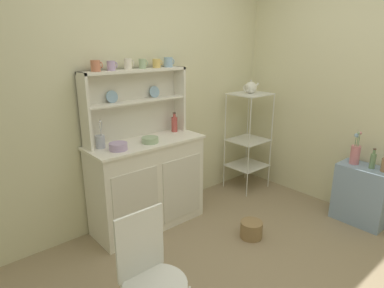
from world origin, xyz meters
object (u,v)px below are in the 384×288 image
(jam_bottle, at_px, (174,124))
(bowl_mixing_large, at_px, (118,146))
(hutch_cabinet, at_px, (147,183))
(oil_bottle, at_px, (373,160))
(porcelain_teapot, at_px, (251,87))
(wire_chair, at_px, (149,270))
(floor_basket, at_px, (251,229))
(utensil_jar, at_px, (100,141))
(hutch_shelf_unit, at_px, (134,98))
(bakers_rack, at_px, (248,133))
(cup_terracotta_0, at_px, (96,66))
(side_shelf_blue, at_px, (362,195))
(flower_vase, at_px, (355,153))

(jam_bottle, bearing_deg, bowl_mixing_large, -167.60)
(hutch_cabinet, xyz_separation_m, oil_bottle, (1.62, -1.38, 0.22))
(jam_bottle, bearing_deg, oil_bottle, -50.33)
(porcelain_teapot, distance_m, oil_bottle, 1.47)
(wire_chair, relative_size, floor_basket, 4.15)
(floor_basket, height_order, porcelain_teapot, porcelain_teapot)
(floor_basket, relative_size, porcelain_teapot, 0.92)
(utensil_jar, bearing_deg, porcelain_teapot, -4.05)
(hutch_shelf_unit, relative_size, jam_bottle, 5.21)
(porcelain_teapot, bearing_deg, bakers_rack, 0.00)
(floor_basket, distance_m, oil_bottle, 1.32)
(floor_basket, distance_m, utensil_jar, 1.58)
(cup_terracotta_0, bearing_deg, oil_bottle, -37.07)
(side_shelf_blue, relative_size, porcelain_teapot, 2.61)
(bakers_rack, xyz_separation_m, cup_terracotta_0, (-1.78, 0.17, 0.85))
(hutch_cabinet, xyz_separation_m, utensil_jar, (-0.41, 0.08, 0.48))
(bowl_mixing_large, distance_m, oil_bottle, 2.36)
(side_shelf_blue, distance_m, floor_basket, 1.18)
(hutch_shelf_unit, relative_size, floor_basket, 5.00)
(hutch_cabinet, bearing_deg, hutch_shelf_unit, 90.00)
(cup_terracotta_0, distance_m, jam_bottle, 0.98)
(jam_bottle, xyz_separation_m, utensil_jar, (-0.81, -0.01, -0.02))
(porcelain_teapot, bearing_deg, bowl_mixing_large, -179.25)
(wire_chair, bearing_deg, utensil_jar, 96.52)
(bakers_rack, relative_size, flower_vase, 3.50)
(bakers_rack, height_order, bowl_mixing_large, bakers_rack)
(bowl_mixing_large, xyz_separation_m, flower_vase, (1.94, -1.14, -0.20))
(side_shelf_blue, xyz_separation_m, flower_vase, (-0.00, 0.12, 0.40))
(flower_vase, bearing_deg, hutch_cabinet, 143.17)
(hutch_shelf_unit, relative_size, flower_vase, 3.07)
(hutch_shelf_unit, distance_m, porcelain_teapot, 1.42)
(hutch_cabinet, distance_m, side_shelf_blue, 2.11)
(hutch_shelf_unit, bearing_deg, oil_bottle, -43.60)
(bowl_mixing_large, bearing_deg, utensil_jar, 119.38)
(hutch_shelf_unit, xyz_separation_m, utensil_jar, (-0.41, -0.09, -0.32))
(floor_basket, bearing_deg, porcelain_teapot, 42.76)
(wire_chair, distance_m, floor_basket, 1.44)
(wire_chair, bearing_deg, bowl_mixing_large, 90.44)
(wire_chair, relative_size, cup_terracotta_0, 9.22)
(cup_terracotta_0, distance_m, flower_vase, 2.55)
(flower_vase, bearing_deg, bakers_rack, 100.38)
(oil_bottle, bearing_deg, floor_basket, 151.28)
(hutch_shelf_unit, xyz_separation_m, bowl_mixing_large, (-0.32, -0.24, -0.35))
(flower_vase, bearing_deg, side_shelf_blue, -89.53)
(floor_basket, relative_size, utensil_jar, 0.86)
(side_shelf_blue, bearing_deg, porcelain_teapot, 99.53)
(utensil_jar, bearing_deg, side_shelf_blue, -34.85)
(porcelain_teapot, bearing_deg, wire_chair, -153.06)
(bakers_rack, xyz_separation_m, side_shelf_blue, (0.21, -1.28, -0.41))
(bakers_rack, distance_m, porcelain_teapot, 0.53)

